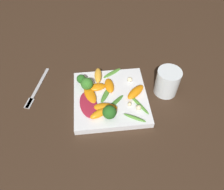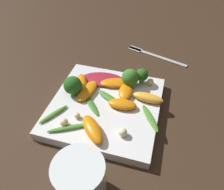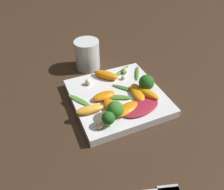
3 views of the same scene
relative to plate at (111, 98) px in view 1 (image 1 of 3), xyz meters
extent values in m
plane|color=#382619|center=(0.00, 0.00, -0.01)|extent=(2.40, 2.40, 0.00)
cube|color=white|center=(0.00, 0.00, 0.00)|extent=(0.25, 0.25, 0.02)
cylinder|color=white|center=(-0.20, -0.02, 0.04)|extent=(0.08, 0.08, 0.10)
cube|color=#B2B2B7|center=(0.26, -0.09, -0.01)|extent=(0.07, 0.19, 0.01)
cube|color=#B2B2B7|center=(0.28, -0.02, -0.01)|extent=(0.03, 0.05, 0.01)
ellipsoid|color=maroon|center=(0.08, 0.03, 0.02)|extent=(0.07, 0.12, 0.01)
ellipsoid|color=orange|center=(0.02, 0.05, 0.02)|extent=(0.08, 0.05, 0.02)
ellipsoid|color=orange|center=(0.00, -0.04, 0.02)|extent=(0.04, 0.07, 0.02)
ellipsoid|color=#FCAD33|center=(0.04, -0.09, 0.02)|extent=(0.03, 0.07, 0.02)
ellipsoid|color=orange|center=(0.07, -0.01, 0.02)|extent=(0.06, 0.09, 0.01)
ellipsoid|color=orange|center=(-0.09, 0.00, 0.02)|extent=(0.08, 0.07, 0.02)
ellipsoid|color=orange|center=(0.04, 0.07, 0.02)|extent=(0.07, 0.05, 0.02)
ellipsoid|color=orange|center=(0.04, -0.04, 0.02)|extent=(0.06, 0.04, 0.02)
cylinder|color=#7A9E51|center=(0.08, -0.04, 0.02)|extent=(0.01, 0.01, 0.01)
sphere|color=#387A28|center=(0.08, -0.04, 0.04)|extent=(0.04, 0.04, 0.04)
cylinder|color=#84AD5B|center=(0.09, -0.07, 0.02)|extent=(0.01, 0.01, 0.02)
sphere|color=#26601E|center=(0.09, -0.07, 0.04)|extent=(0.03, 0.03, 0.03)
cylinder|color=#7A9E51|center=(0.01, 0.08, 0.02)|extent=(0.01, 0.01, 0.01)
sphere|color=#26601E|center=(0.01, 0.08, 0.04)|extent=(0.04, 0.04, 0.04)
ellipsoid|color=#518E33|center=(-0.09, 0.05, 0.02)|extent=(0.06, 0.09, 0.01)
ellipsoid|color=#518E33|center=(-0.07, 0.10, 0.02)|extent=(0.07, 0.05, 0.01)
ellipsoid|color=#518E33|center=(-0.02, -0.11, 0.01)|extent=(0.08, 0.05, 0.00)
ellipsoid|color=#47842D|center=(0.01, -0.01, 0.02)|extent=(0.05, 0.08, 0.01)
ellipsoid|color=#3D7528|center=(-0.01, 0.03, 0.01)|extent=(0.07, 0.07, 0.00)
sphere|color=beige|center=(0.09, -0.09, 0.02)|extent=(0.02, 0.02, 0.02)
sphere|color=beige|center=(-0.08, 0.06, 0.02)|extent=(0.02, 0.02, 0.02)
sphere|color=beige|center=(-0.06, 0.05, 0.02)|extent=(0.01, 0.01, 0.01)
sphere|color=beige|center=(-0.07, -0.06, 0.02)|extent=(0.02, 0.02, 0.02)
camera|label=1|loc=(0.05, 0.46, 0.58)|focal=35.00mm
camera|label=2|loc=(-0.33, -0.11, 0.38)|focal=35.00mm
camera|label=3|loc=(0.42, -0.20, 0.41)|focal=35.00mm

